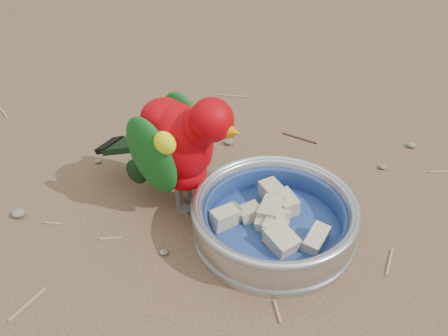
{
  "coord_description": "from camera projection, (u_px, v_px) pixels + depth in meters",
  "views": [
    {
      "loc": [
        -0.12,
        -0.51,
        0.52
      ],
      "look_at": [
        -0.03,
        0.06,
        0.08
      ],
      "focal_mm": 40.0,
      "sensor_mm": 36.0,
      "label": 1
    }
  ],
  "objects": [
    {
      "name": "ground",
      "position": [
        253.0,
        236.0,
        0.73
      ],
      "size": [
        60.0,
        60.0,
        0.0
      ],
      "primitive_type": "plane",
      "color": "brown"
    },
    {
      "name": "food_bowl",
      "position": [
        274.0,
        231.0,
        0.73
      ],
      "size": [
        0.24,
        0.24,
        0.02
      ],
      "primitive_type": "cylinder",
      "color": "#B2B2BA",
      "rests_on": "ground"
    },
    {
      "name": "bowl_wall",
      "position": [
        275.0,
        215.0,
        0.71
      ],
      "size": [
        0.24,
        0.24,
        0.04
      ],
      "primitive_type": null,
      "color": "#B2B2BA",
      "rests_on": "food_bowl"
    },
    {
      "name": "fruit_wedges",
      "position": [
        274.0,
        219.0,
        0.71
      ],
      "size": [
        0.14,
        0.14,
        0.03
      ],
      "primitive_type": null,
      "color": "#C5B28E",
      "rests_on": "food_bowl"
    },
    {
      "name": "lory_parrot",
      "position": [
        179.0,
        152.0,
        0.73
      ],
      "size": [
        0.26,
        0.24,
        0.19
      ],
      "primitive_type": null,
      "rotation": [
        0.0,
        0.0,
        -2.28
      ],
      "color": "#AA0007",
      "rests_on": "ground"
    },
    {
      "name": "ground_debris",
      "position": [
        252.0,
        199.0,
        0.79
      ],
      "size": [
        0.9,
        0.8,
        0.01
      ],
      "primitive_type": null,
      "color": "#997F4F",
      "rests_on": "ground"
    }
  ]
}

